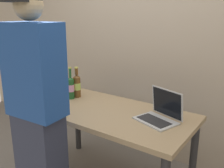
# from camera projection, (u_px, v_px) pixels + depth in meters

# --- Properties ---
(desk) EXTENTS (1.49, 0.75, 0.75)m
(desk) POSITION_uv_depth(u_px,v_px,m) (109.00, 121.00, 2.27)
(desk) COLOR #9E8460
(desk) RESTS_ON ground
(laptop) EXTENTS (0.38, 0.34, 0.25)m
(laptop) POSITION_uv_depth(u_px,v_px,m) (160.00, 113.00, 2.03)
(laptop) COLOR #B7BABC
(laptop) RESTS_ON desk
(beer_bottle_brown) EXTENTS (0.07, 0.07, 0.32)m
(beer_bottle_brown) POSITION_uv_depth(u_px,v_px,m) (71.00, 87.00, 2.52)
(beer_bottle_brown) COLOR #1E5123
(beer_bottle_brown) RESTS_ON desk
(beer_bottle_green) EXTENTS (0.07, 0.07, 0.29)m
(beer_bottle_green) POSITION_uv_depth(u_px,v_px,m) (60.00, 85.00, 2.61)
(beer_bottle_green) COLOR #333333
(beer_bottle_green) RESTS_ON desk
(beer_bottle_dark) EXTENTS (0.08, 0.08, 0.31)m
(beer_bottle_dark) POSITION_uv_depth(u_px,v_px,m) (77.00, 85.00, 2.57)
(beer_bottle_dark) COLOR brown
(beer_bottle_dark) RESTS_ON desk
(person_figure) EXTENTS (0.42, 0.30, 1.75)m
(person_figure) POSITION_uv_depth(u_px,v_px,m) (38.00, 114.00, 1.82)
(person_figure) COLOR #2D3347
(person_figure) RESTS_ON ground
(back_wall) EXTENTS (6.00, 0.10, 2.60)m
(back_wall) POSITION_uv_depth(u_px,v_px,m) (152.00, 40.00, 2.71)
(back_wall) COLOR tan
(back_wall) RESTS_ON ground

